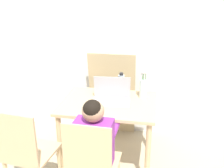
{
  "coord_description": "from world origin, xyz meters",
  "views": [
    {
      "loc": [
        0.47,
        -0.89,
        1.84
      ],
      "look_at": [
        0.05,
        1.56,
        0.9
      ],
      "focal_mm": 42.0,
      "sensor_mm": 36.0,
      "label": 1
    }
  ],
  "objects_px": {
    "laptop": "(112,96)",
    "flower_vase": "(143,87)",
    "person_seated": "(96,139)",
    "chair_spare": "(27,153)",
    "chair_occupied": "(92,166)",
    "water_bottle": "(121,85)"
  },
  "relations": [
    {
      "from": "person_seated",
      "to": "flower_vase",
      "type": "height_order",
      "value": "flower_vase"
    },
    {
      "from": "chair_spare",
      "to": "laptop",
      "type": "bearing_deg",
      "value": -126.79
    },
    {
      "from": "chair_occupied",
      "to": "laptop",
      "type": "distance_m",
      "value": 0.8
    },
    {
      "from": "laptop",
      "to": "water_bottle",
      "type": "distance_m",
      "value": 0.18
    },
    {
      "from": "chair_occupied",
      "to": "person_seated",
      "type": "bearing_deg",
      "value": -90.0
    },
    {
      "from": "chair_occupied",
      "to": "laptop",
      "type": "relative_size",
      "value": 2.27
    },
    {
      "from": "person_seated",
      "to": "flower_vase",
      "type": "bearing_deg",
      "value": -112.46
    },
    {
      "from": "person_seated",
      "to": "laptop",
      "type": "xyz_separation_m",
      "value": [
        0.03,
        0.61,
        0.14
      ]
    },
    {
      "from": "chair_spare",
      "to": "laptop",
      "type": "height_order",
      "value": "laptop"
    },
    {
      "from": "flower_vase",
      "to": "water_bottle",
      "type": "height_order",
      "value": "flower_vase"
    },
    {
      "from": "chair_occupied",
      "to": "chair_spare",
      "type": "xyz_separation_m",
      "value": [
        -0.6,
        0.07,
        0.0
      ]
    },
    {
      "from": "chair_spare",
      "to": "flower_vase",
      "type": "distance_m",
      "value": 1.3
    },
    {
      "from": "laptop",
      "to": "flower_vase",
      "type": "distance_m",
      "value": 0.35
    },
    {
      "from": "chair_occupied",
      "to": "water_bottle",
      "type": "xyz_separation_m",
      "value": [
        0.11,
        0.88,
        0.38
      ]
    },
    {
      "from": "chair_occupied",
      "to": "chair_spare",
      "type": "distance_m",
      "value": 0.6
    },
    {
      "from": "chair_occupied",
      "to": "water_bottle",
      "type": "height_order",
      "value": "water_bottle"
    },
    {
      "from": "person_seated",
      "to": "flower_vase",
      "type": "xyz_separation_m",
      "value": [
        0.34,
        0.75,
        0.2
      ]
    },
    {
      "from": "person_seated",
      "to": "chair_spare",
      "type": "bearing_deg",
      "value": 7.18
    },
    {
      "from": "chair_occupied",
      "to": "person_seated",
      "type": "xyz_separation_m",
      "value": [
        0.0,
        0.12,
        0.18
      ]
    },
    {
      "from": "chair_occupied",
      "to": "chair_spare",
      "type": "height_order",
      "value": "same"
    },
    {
      "from": "water_bottle",
      "to": "laptop",
      "type": "bearing_deg",
      "value": -118.12
    },
    {
      "from": "chair_spare",
      "to": "person_seated",
      "type": "xyz_separation_m",
      "value": [
        0.6,
        0.05,
        0.18
      ]
    }
  ]
}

